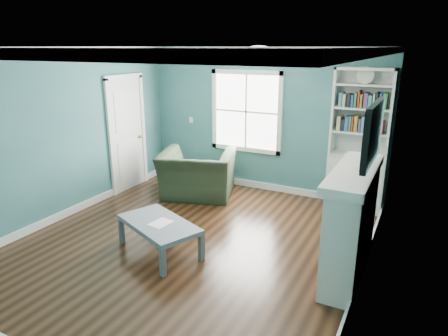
% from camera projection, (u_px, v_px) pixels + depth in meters
% --- Properties ---
extents(floor, '(5.00, 5.00, 0.00)m').
position_uv_depth(floor, '(191.00, 242.00, 5.54)').
color(floor, black).
rests_on(floor, ground).
extents(room_walls, '(5.00, 5.00, 5.00)m').
position_uv_depth(room_walls, '(188.00, 130.00, 5.07)').
color(room_walls, '#2F5F66').
rests_on(room_walls, ground).
extents(trim, '(4.50, 5.00, 2.60)m').
position_uv_depth(trim, '(189.00, 157.00, 5.18)').
color(trim, white).
rests_on(trim, ground).
extents(window, '(1.40, 0.06, 1.50)m').
position_uv_depth(window, '(246.00, 112.00, 7.36)').
color(window, white).
rests_on(window, room_walls).
extents(bookshelf, '(0.90, 0.35, 2.31)m').
position_uv_depth(bookshelf, '(358.00, 155.00, 6.45)').
color(bookshelf, silver).
rests_on(bookshelf, ground).
extents(fireplace, '(0.44, 1.58, 1.30)m').
position_uv_depth(fireplace, '(352.00, 224.00, 4.62)').
color(fireplace, black).
rests_on(fireplace, ground).
extents(tv, '(0.06, 1.10, 0.65)m').
position_uv_depth(tv, '(373.00, 133.00, 4.24)').
color(tv, black).
rests_on(tv, fireplace).
extents(door, '(0.12, 0.98, 2.17)m').
position_uv_depth(door, '(127.00, 133.00, 7.39)').
color(door, silver).
rests_on(door, ground).
extents(ceiling_fixture, '(0.38, 0.38, 0.15)m').
position_uv_depth(ceiling_fixture, '(259.00, 52.00, 4.48)').
color(ceiling_fixture, white).
rests_on(ceiling_fixture, room_walls).
extents(light_switch, '(0.08, 0.01, 0.12)m').
position_uv_depth(light_switch, '(191.00, 120.00, 7.96)').
color(light_switch, white).
rests_on(light_switch, room_walls).
extents(recliner, '(1.46, 1.17, 1.11)m').
position_uv_depth(recliner, '(197.00, 167.00, 7.11)').
color(recliner, '#1F2E1C').
rests_on(recliner, ground).
extents(coffee_table, '(1.30, 1.03, 0.42)m').
position_uv_depth(coffee_table, '(159.00, 226.00, 5.20)').
color(coffee_table, '#515A62').
rests_on(coffee_table, ground).
extents(paper_sheet, '(0.26, 0.31, 0.00)m').
position_uv_depth(paper_sheet, '(161.00, 223.00, 5.16)').
color(paper_sheet, white).
rests_on(paper_sheet, coffee_table).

